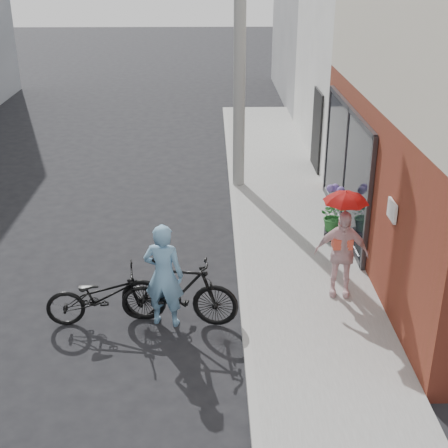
{
  "coord_description": "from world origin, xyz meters",
  "views": [
    {
      "loc": [
        0.42,
        -8.42,
        5.47
      ],
      "look_at": [
        0.64,
        1.37,
        1.1
      ],
      "focal_mm": 50.0,
      "sensor_mm": 36.0,
      "label": 1
    }
  ],
  "objects_px": {
    "kimono_woman": "(341,253)",
    "bike_right": "(179,291)",
    "planter": "(333,234)",
    "bike_left": "(103,296)",
    "utility_pole": "(240,42)",
    "officer": "(164,275)"
  },
  "relations": [
    {
      "from": "officer",
      "to": "bike_right",
      "type": "distance_m",
      "value": 0.37
    },
    {
      "from": "utility_pole",
      "to": "officer",
      "type": "bearing_deg",
      "value": -103.25
    },
    {
      "from": "planter",
      "to": "bike_left",
      "type": "bearing_deg",
      "value": -146.43
    },
    {
      "from": "kimono_woman",
      "to": "planter",
      "type": "xyz_separation_m",
      "value": [
        0.3,
        2.15,
        -0.66
      ]
    },
    {
      "from": "utility_pole",
      "to": "planter",
      "type": "distance_m",
      "value": 4.91
    },
    {
      "from": "bike_left",
      "to": "bike_right",
      "type": "xyz_separation_m",
      "value": [
        1.2,
        -0.05,
        0.1
      ]
    },
    {
      "from": "utility_pole",
      "to": "officer",
      "type": "distance_m",
      "value": 6.71
    },
    {
      "from": "bike_left",
      "to": "bike_right",
      "type": "height_order",
      "value": "bike_right"
    },
    {
      "from": "bike_left",
      "to": "planter",
      "type": "relative_size",
      "value": 5.21
    },
    {
      "from": "kimono_woman",
      "to": "bike_right",
      "type": "bearing_deg",
      "value": -157.29
    },
    {
      "from": "planter",
      "to": "kimono_woman",
      "type": "bearing_deg",
      "value": -97.85
    },
    {
      "from": "bike_left",
      "to": "kimono_woman",
      "type": "height_order",
      "value": "kimono_woman"
    },
    {
      "from": "bike_left",
      "to": "bike_right",
      "type": "distance_m",
      "value": 1.2
    },
    {
      "from": "bike_right",
      "to": "bike_left",
      "type": "bearing_deg",
      "value": 97.16
    },
    {
      "from": "officer",
      "to": "planter",
      "type": "relative_size",
      "value": 5.05
    },
    {
      "from": "officer",
      "to": "planter",
      "type": "height_order",
      "value": "officer"
    },
    {
      "from": "utility_pole",
      "to": "bike_right",
      "type": "height_order",
      "value": "utility_pole"
    },
    {
      "from": "planter",
      "to": "bike_right",
      "type": "bearing_deg",
      "value": -136.39
    },
    {
      "from": "utility_pole",
      "to": "planter",
      "type": "height_order",
      "value": "utility_pole"
    },
    {
      "from": "planter",
      "to": "officer",
      "type": "bearing_deg",
      "value": -138.36
    },
    {
      "from": "bike_right",
      "to": "officer",
      "type": "bearing_deg",
      "value": 103.06
    },
    {
      "from": "kimono_woman",
      "to": "bike_left",
      "type": "bearing_deg",
      "value": -162.29
    }
  ]
}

